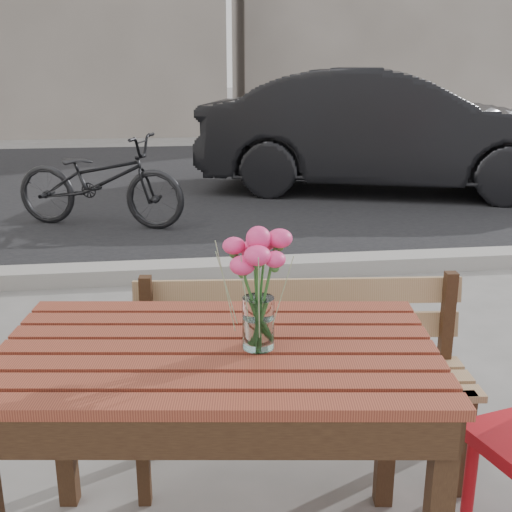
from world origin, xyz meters
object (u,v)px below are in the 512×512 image
Objects in this scene: parked_car at (388,131)px; main_vase at (258,274)px; main_table at (219,385)px; bicycle at (100,181)px.

main_vase is at bearing 175.50° from parked_car.
bicycle is (-0.82, 4.69, -0.20)m from main_table.
parked_car is 3.67m from bicycle.
bicycle is (-0.93, 4.71, -0.55)m from main_vase.
parked_car is at bearing -48.65° from bicycle.
main_table is 3.78× the size of main_vase.
parked_car reaches higher than bicycle.
main_vase is at bearing -149.49° from bicycle.
parked_car reaches higher than main_vase.
bicycle is (-3.39, -1.37, -0.30)m from parked_car.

